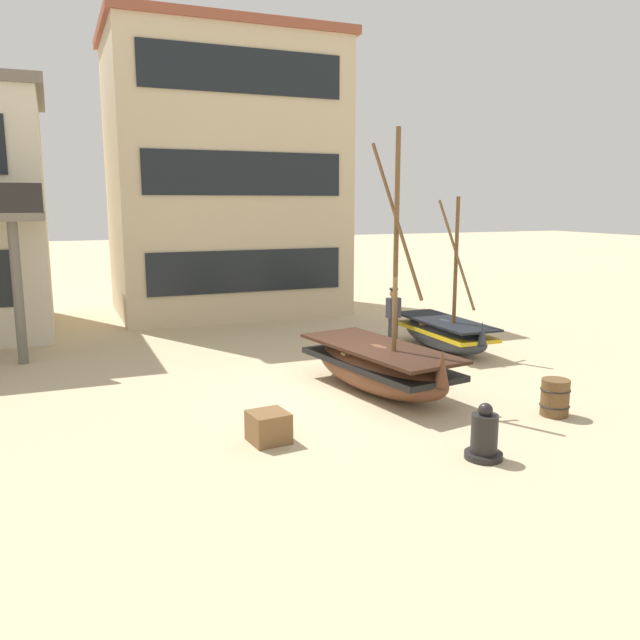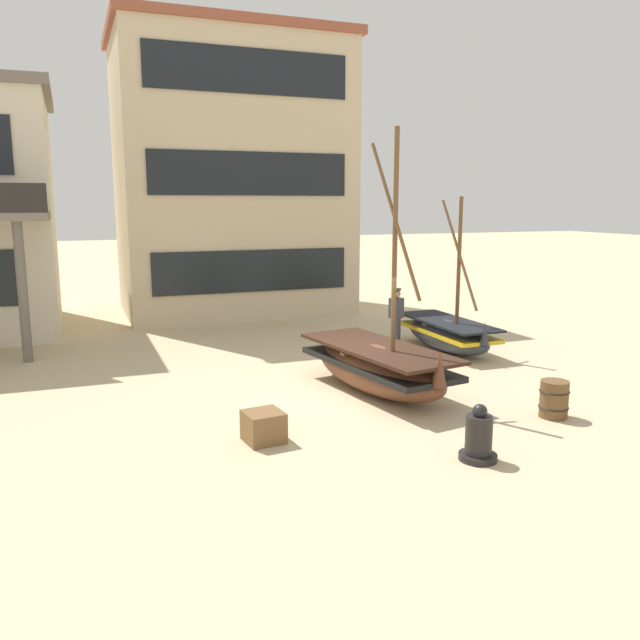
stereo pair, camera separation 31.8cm
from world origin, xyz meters
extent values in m
plane|color=#CCB78E|center=(0.00, 0.00, 0.00)|extent=(120.00, 120.00, 0.00)
ellipsoid|color=brown|center=(0.84, -0.21, 0.50)|extent=(2.13, 4.22, 0.99)
cube|color=black|center=(0.84, -0.21, 0.62)|extent=(2.12, 4.06, 0.12)
cube|color=#351E13|center=(0.84, -0.21, 0.95)|extent=(2.16, 4.14, 0.07)
cone|color=brown|center=(1.16, -2.11, 0.94)|extent=(0.34, 0.34, 0.69)
cylinder|color=brown|center=(0.93, -0.70, 3.05)|extent=(0.10, 0.10, 4.70)
cylinder|color=brown|center=(0.93, -0.70, 3.63)|extent=(0.35, 1.67, 3.03)
cube|color=brown|center=(0.79, 0.09, 0.84)|extent=(1.42, 0.39, 0.06)
ellipsoid|color=#2D333D|center=(4.34, 2.66, 0.41)|extent=(1.24, 3.52, 0.82)
cube|color=gold|center=(4.34, 2.66, 0.51)|extent=(1.25, 3.38, 0.10)
cube|color=black|center=(4.34, 2.66, 0.79)|extent=(1.28, 3.45, 0.06)
cone|color=#2D333D|center=(4.33, 0.97, 0.78)|extent=(0.25, 0.25, 0.57)
cylinder|color=brown|center=(4.34, 2.22, 2.34)|extent=(0.10, 0.10, 3.54)
cylinder|color=brown|center=(4.34, 2.22, 2.65)|extent=(0.07, 1.81, 2.75)
cube|color=brown|center=(4.34, 2.92, 0.70)|extent=(1.17, 0.16, 0.06)
cylinder|color=#33333D|center=(3.06, 3.21, 0.44)|extent=(0.26, 0.26, 0.88)
cube|color=#383842|center=(3.06, 3.21, 1.15)|extent=(0.38, 0.25, 0.54)
sphere|color=#A87A56|center=(3.06, 3.21, 1.54)|extent=(0.22, 0.22, 0.22)
cylinder|color=#2D2823|center=(3.06, 3.21, 1.66)|extent=(0.24, 0.24, 0.05)
cylinder|color=black|center=(0.69, -4.08, 0.05)|extent=(0.60, 0.60, 0.10)
cylinder|color=black|center=(0.69, -4.08, 0.41)|extent=(0.42, 0.42, 0.62)
sphere|color=black|center=(0.69, -4.08, 0.79)|extent=(0.23, 0.23, 0.23)
cylinder|color=brown|center=(3.20, -2.86, 0.35)|extent=(0.52, 0.52, 0.70)
torus|color=black|center=(3.20, -2.86, 0.50)|extent=(0.56, 0.56, 0.03)
torus|color=black|center=(3.20, -2.86, 0.20)|extent=(0.56, 0.56, 0.03)
cube|color=brown|center=(-2.22, -2.12, 0.26)|extent=(0.68, 0.68, 0.52)
cube|color=beige|center=(0.51, 11.29, 4.71)|extent=(7.78, 5.48, 9.42)
cube|color=brown|center=(0.51, 11.29, 9.57)|extent=(8.09, 5.70, 0.30)
cube|color=black|center=(0.51, 8.52, 1.73)|extent=(6.54, 0.06, 1.38)
cube|color=black|center=(0.51, 8.52, 4.87)|extent=(6.54, 0.06, 1.38)
cube|color=black|center=(0.51, 8.52, 8.01)|extent=(6.54, 0.06, 1.38)
cylinder|color=#666056|center=(-6.24, 5.32, 1.76)|extent=(0.24, 0.24, 3.52)
camera|label=1|loc=(-5.33, -11.96, 3.97)|focal=36.18mm
camera|label=2|loc=(-5.03, -12.07, 3.97)|focal=36.18mm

